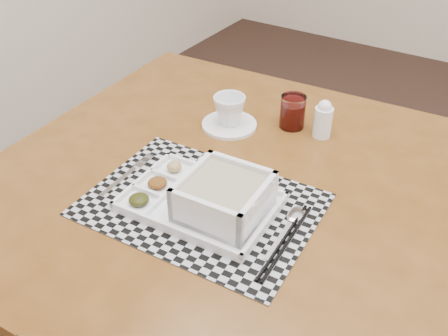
{
  "coord_description": "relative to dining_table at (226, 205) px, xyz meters",
  "views": [
    {
      "loc": [
        -0.24,
        -1.34,
        1.53
      ],
      "look_at": [
        -0.7,
        -0.62,
        0.92
      ],
      "focal_mm": 40.0,
      "sensor_mm": 36.0,
      "label": 1
    }
  ],
  "objects": [
    {
      "name": "fork",
      "position": [
        -0.2,
        -0.12,
        0.09
      ],
      "size": [
        0.03,
        0.19,
        0.0
      ],
      "color": "silver",
      "rests_on": "placemat"
    },
    {
      "name": "cup",
      "position": [
        -0.12,
        0.2,
        0.14
      ],
      "size": [
        0.1,
        0.1,
        0.08
      ],
      "primitive_type": "imported",
      "rotation": [
        0.0,
        0.0,
        -0.21
      ],
      "color": "white",
      "rests_on": "saucer"
    },
    {
      "name": "dining_table",
      "position": [
        0.0,
        0.0,
        0.0
      ],
      "size": [
        1.16,
        1.16,
        0.83
      ],
      "color": "#53310F",
      "rests_on": "ground"
    },
    {
      "name": "creamer_bottle",
      "position": [
        0.11,
        0.29,
        0.14
      ],
      "size": [
        0.05,
        0.05,
        0.11
      ],
      "color": "white",
      "rests_on": "dining_table"
    },
    {
      "name": "juice_glass",
      "position": [
        0.02,
        0.29,
        0.13
      ],
      "size": [
        0.07,
        0.07,
        0.09
      ],
      "color": "white",
      "rests_on": "dining_table"
    },
    {
      "name": "spoon",
      "position": [
        0.2,
        -0.05,
        0.09
      ],
      "size": [
        0.04,
        0.18,
        0.01
      ],
      "color": "silver",
      "rests_on": "placemat"
    },
    {
      "name": "saucer",
      "position": [
        -0.12,
        0.2,
        0.09
      ],
      "size": [
        0.15,
        0.15,
        0.01
      ],
      "primitive_type": "cylinder",
      "color": "white",
      "rests_on": "dining_table"
    },
    {
      "name": "chopsticks",
      "position": [
        0.22,
        -0.12,
        0.09
      ],
      "size": [
        0.03,
        0.24,
        0.01
      ],
      "color": "black",
      "rests_on": "placemat"
    },
    {
      "name": "serving_tray",
      "position": [
        0.05,
        -0.12,
        0.12
      ],
      "size": [
        0.33,
        0.24,
        0.09
      ],
      "color": "white",
      "rests_on": "placemat"
    },
    {
      "name": "placemat",
      "position": [
        0.01,
        -0.12,
        0.09
      ],
      "size": [
        0.51,
        0.38,
        0.0
      ],
      "primitive_type": "cube",
      "rotation": [
        0.0,
        0.0,
        0.06
      ],
      "color": "#A7A7AE",
      "rests_on": "dining_table"
    }
  ]
}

